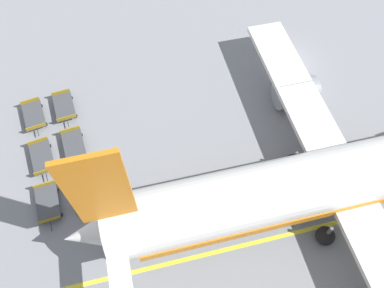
{
  "coord_description": "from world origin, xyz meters",
  "views": [
    {
      "loc": [
        21.18,
        -18.09,
        26.48
      ],
      "look_at": [
        6.48,
        -12.62,
        1.59
      ],
      "focal_mm": 35.0,
      "sensor_mm": 36.0,
      "label": 1
    }
  ],
  "objects_px": {
    "baggage_dolly_row_near_col_b": "(42,157)",
    "airplane": "(358,173)",
    "baggage_dolly_row_near_col_c": "(48,203)",
    "baggage_dolly_row_mid_a_col_a": "(64,107)",
    "baggage_dolly_row_mid_a_col_c": "(84,193)",
    "baggage_dolly_row_near_col_a": "(34,116)",
    "baggage_dolly_row_mid_a_col_b": "(74,146)"
  },
  "relations": [
    {
      "from": "baggage_dolly_row_near_col_c",
      "to": "baggage_dolly_row_mid_a_col_a",
      "type": "distance_m",
      "value": 9.12
    },
    {
      "from": "baggage_dolly_row_mid_a_col_c",
      "to": "baggage_dolly_row_near_col_b",
      "type": "bearing_deg",
      "value": -149.26
    },
    {
      "from": "baggage_dolly_row_near_col_a",
      "to": "baggage_dolly_row_near_col_c",
      "type": "relative_size",
      "value": 1.0
    },
    {
      "from": "baggage_dolly_row_near_col_a",
      "to": "baggage_dolly_row_near_col_c",
      "type": "xyz_separation_m",
      "value": [
        8.65,
        -0.14,
        0.0
      ]
    },
    {
      "from": "baggage_dolly_row_near_col_a",
      "to": "baggage_dolly_row_near_col_c",
      "type": "height_order",
      "value": "same"
    },
    {
      "from": "baggage_dolly_row_near_col_c",
      "to": "baggage_dolly_row_mid_a_col_b",
      "type": "bearing_deg",
      "value": 147.26
    },
    {
      "from": "baggage_dolly_row_near_col_b",
      "to": "baggage_dolly_row_mid_a_col_c",
      "type": "distance_m",
      "value": 4.96
    },
    {
      "from": "baggage_dolly_row_mid_a_col_c",
      "to": "baggage_dolly_row_mid_a_col_a",
      "type": "bearing_deg",
      "value": 179.63
    },
    {
      "from": "baggage_dolly_row_mid_a_col_a",
      "to": "baggage_dolly_row_mid_a_col_b",
      "type": "relative_size",
      "value": 1.0
    },
    {
      "from": "airplane",
      "to": "baggage_dolly_row_near_col_c",
      "type": "height_order",
      "value": "airplane"
    },
    {
      "from": "airplane",
      "to": "baggage_dolly_row_near_col_c",
      "type": "relative_size",
      "value": 10.82
    },
    {
      "from": "baggage_dolly_row_near_col_c",
      "to": "baggage_dolly_row_mid_a_col_a",
      "type": "height_order",
      "value": "same"
    },
    {
      "from": "airplane",
      "to": "baggage_dolly_row_near_col_a",
      "type": "relative_size",
      "value": 10.81
    },
    {
      "from": "baggage_dolly_row_mid_a_col_a",
      "to": "baggage_dolly_row_mid_a_col_c",
      "type": "bearing_deg",
      "value": -0.37
    },
    {
      "from": "baggage_dolly_row_mid_a_col_a",
      "to": "baggage_dolly_row_mid_a_col_c",
      "type": "distance_m",
      "value": 8.78
    },
    {
      "from": "baggage_dolly_row_near_col_a",
      "to": "baggage_dolly_row_near_col_b",
      "type": "bearing_deg",
      "value": 0.54
    },
    {
      "from": "baggage_dolly_row_mid_a_col_b",
      "to": "baggage_dolly_row_mid_a_col_c",
      "type": "bearing_deg",
      "value": -1.1
    },
    {
      "from": "baggage_dolly_row_near_col_b",
      "to": "airplane",
      "type": "bearing_deg",
      "value": 62.81
    },
    {
      "from": "baggage_dolly_row_near_col_a",
      "to": "baggage_dolly_row_near_col_b",
      "type": "height_order",
      "value": "same"
    },
    {
      "from": "baggage_dolly_row_near_col_a",
      "to": "baggage_dolly_row_mid_a_col_b",
      "type": "bearing_deg",
      "value": 31.85
    },
    {
      "from": "airplane",
      "to": "baggage_dolly_row_near_col_a",
      "type": "distance_m",
      "value": 26.48
    },
    {
      "from": "baggage_dolly_row_near_col_b",
      "to": "baggage_dolly_row_mid_a_col_b",
      "type": "distance_m",
      "value": 2.63
    },
    {
      "from": "baggage_dolly_row_near_col_b",
      "to": "baggage_dolly_row_mid_a_col_a",
      "type": "xyz_separation_m",
      "value": [
        -4.51,
        2.59,
        0.0
      ]
    },
    {
      "from": "baggage_dolly_row_mid_a_col_b",
      "to": "baggage_dolly_row_mid_a_col_c",
      "type": "distance_m",
      "value": 4.46
    },
    {
      "from": "baggage_dolly_row_near_col_b",
      "to": "baggage_dolly_row_near_col_c",
      "type": "distance_m",
      "value": 4.18
    },
    {
      "from": "baggage_dolly_row_near_col_b",
      "to": "baggage_dolly_row_mid_a_col_c",
      "type": "bearing_deg",
      "value": 30.74
    },
    {
      "from": "airplane",
      "to": "baggage_dolly_row_mid_a_col_b",
      "type": "distance_m",
      "value": 21.92
    },
    {
      "from": "airplane",
      "to": "baggage_dolly_row_mid_a_col_a",
      "type": "bearing_deg",
      "value": -129.55
    },
    {
      "from": "baggage_dolly_row_mid_a_col_c",
      "to": "baggage_dolly_row_near_col_c",
      "type": "bearing_deg",
      "value": -91.9
    },
    {
      "from": "baggage_dolly_row_near_col_a",
      "to": "baggage_dolly_row_mid_a_col_b",
      "type": "distance_m",
      "value": 5.05
    },
    {
      "from": "baggage_dolly_row_near_col_a",
      "to": "baggage_dolly_row_mid_a_col_b",
      "type": "height_order",
      "value": "same"
    },
    {
      "from": "airplane",
      "to": "baggage_dolly_row_mid_a_col_c",
      "type": "distance_m",
      "value": 20.11
    }
  ]
}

